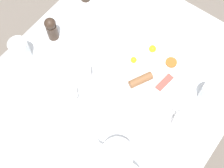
{
  "coord_description": "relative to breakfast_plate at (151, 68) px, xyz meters",
  "views": [
    {
      "loc": [
        -0.31,
        0.41,
        1.87
      ],
      "look_at": [
        0.0,
        0.0,
        0.76
      ],
      "focal_mm": 50.0,
      "sensor_mm": 36.0,
      "label": 1
    }
  ],
  "objects": [
    {
      "name": "ground_plane",
      "position": [
        0.08,
        0.16,
        -0.75
      ],
      "size": [
        8.0,
        8.0,
        0.0
      ],
      "primitive_type": "plane",
      "color": "#70665B"
    },
    {
      "name": "table",
      "position": [
        0.08,
        0.16,
        -0.08
      ],
      "size": [
        0.91,
        1.09,
        0.74
      ],
      "color": "silver",
      "rests_on": "ground_plane"
    },
    {
      "name": "breakfast_plate",
      "position": [
        0.0,
        0.0,
        0.0
      ],
      "size": [
        0.31,
        0.31,
        0.04
      ],
      "color": "white",
      "rests_on": "table"
    },
    {
      "name": "teapot_near",
      "position": [
        0.21,
        0.22,
        0.04
      ],
      "size": [
        0.13,
        0.16,
        0.11
      ],
      "rotation": [
        0.0,
        0.0,
        5.38
      ],
      "color": "white",
      "rests_on": "table"
    },
    {
      "name": "teapot_far",
      "position": [
        -0.11,
        0.38,
        0.04
      ],
      "size": [
        0.2,
        0.11,
        0.11
      ],
      "rotation": [
        0.0,
        0.0,
        0.06
      ],
      "color": "white",
      "rests_on": "table"
    },
    {
      "name": "teacup_with_saucer_left",
      "position": [
        -0.23,
        0.13,
        0.02
      ],
      "size": [
        0.16,
        0.16,
        0.06
      ],
      "color": "white",
      "rests_on": "table"
    },
    {
      "name": "water_glass_tall",
      "position": [
        0.46,
        0.27,
        0.04
      ],
      "size": [
        0.08,
        0.08,
        0.1
      ],
      "color": "white",
      "rests_on": "table"
    },
    {
      "name": "water_glass_short",
      "position": [
        -0.25,
        -0.02,
        0.04
      ],
      "size": [
        0.08,
        0.08,
        0.1
      ],
      "color": "white",
      "rests_on": "table"
    },
    {
      "name": "salt_grinder",
      "position": [
        0.42,
        0.12,
        0.05
      ],
      "size": [
        0.05,
        0.05,
        0.12
      ],
      "color": "#38281E",
      "rests_on": "table"
    },
    {
      "name": "fork_by_plate",
      "position": [
        0.31,
        0.51,
        -0.01
      ],
      "size": [
        0.14,
        0.12,
        0.0
      ],
      "rotation": [
        0.0,
        0.0,
        5.38
      ],
      "color": "silver",
      "rests_on": "table"
    },
    {
      "name": "knife_by_plate",
      "position": [
        -0.22,
        -0.2,
        -0.01
      ],
      "size": [
        0.05,
        0.19,
        0.0
      ],
      "rotation": [
        0.0,
        0.0,
        2.94
      ],
      "color": "silver",
      "rests_on": "table"
    },
    {
      "name": "spoon_for_tea",
      "position": [
        0.07,
        0.55,
        -0.01
      ],
      "size": [
        0.15,
        0.05,
        0.0
      ],
      "rotation": [
        0.0,
        0.0,
        1.29
      ],
      "color": "silver",
      "rests_on": "table"
    }
  ]
}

